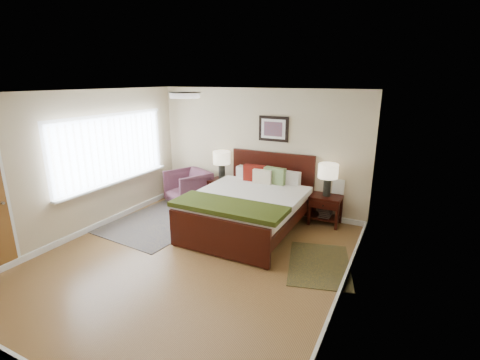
{
  "coord_description": "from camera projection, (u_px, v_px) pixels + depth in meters",
  "views": [
    {
      "loc": [
        2.83,
        -3.95,
        2.68
      ],
      "look_at": [
        0.33,
        1.0,
        1.05
      ],
      "focal_mm": 26.0,
      "sensor_mm": 36.0,
      "label": 1
    }
  ],
  "objects": [
    {
      "name": "ceil_fixture",
      "position": [
        185.0,
        95.0,
        4.67
      ],
      "size": [
        0.44,
        0.44,
        0.08
      ],
      "color": "white",
      "rests_on": "ceiling"
    },
    {
      "name": "lamp_left",
      "position": [
        222.0,
        160.0,
        7.34
      ],
      "size": [
        0.36,
        0.36,
        0.61
      ],
      "color": "black",
      "rests_on": "nightstand_left"
    },
    {
      "name": "back_wall",
      "position": [
        259.0,
        151.0,
        7.15
      ],
      "size": [
        4.5,
        0.04,
        2.5
      ],
      "primitive_type": "cube",
      "color": "#C0B38B",
      "rests_on": "ground"
    },
    {
      "name": "rug_persian",
      "position": [
        164.0,
        220.0,
        6.8
      ],
      "size": [
        1.77,
        2.38,
        0.01
      ],
      "primitive_type": "cube",
      "rotation": [
        0.0,
        0.0,
        -0.08
      ],
      "color": "#0D1441",
      "rests_on": "ground"
    },
    {
      "name": "ceiling",
      "position": [
        185.0,
        92.0,
        4.66
      ],
      "size": [
        4.5,
        5.0,
        0.02
      ],
      "primitive_type": "cube",
      "color": "white",
      "rests_on": "back_wall"
    },
    {
      "name": "lamp_right",
      "position": [
        328.0,
        173.0,
        6.38
      ],
      "size": [
        0.36,
        0.36,
        0.61
      ],
      "color": "black",
      "rests_on": "nightstand_right"
    },
    {
      "name": "bed",
      "position": [
        249.0,
        201.0,
        6.24
      ],
      "size": [
        1.88,
        2.29,
        1.23
      ],
      "color": "black",
      "rests_on": "ground"
    },
    {
      "name": "nightstand_left",
      "position": [
        222.0,
        185.0,
        7.48
      ],
      "size": [
        0.49,
        0.44,
        0.59
      ],
      "color": "black",
      "rests_on": "ground"
    },
    {
      "name": "left_wall",
      "position": [
        81.0,
        165.0,
        5.99
      ],
      "size": [
        0.04,
        5.0,
        2.5
      ],
      "primitive_type": "cube",
      "color": "#C0B38B",
      "rests_on": "ground"
    },
    {
      "name": "floor",
      "position": [
        192.0,
        259.0,
        5.36
      ],
      "size": [
        5.0,
        5.0,
        0.0
      ],
      "primitive_type": "plane",
      "color": "olive",
      "rests_on": "ground"
    },
    {
      "name": "wall_art",
      "position": [
        273.0,
        129.0,
        6.85
      ],
      "size": [
        0.62,
        0.05,
        0.5
      ],
      "color": "black",
      "rests_on": "back_wall"
    },
    {
      "name": "right_wall",
      "position": [
        349.0,
        206.0,
        4.04
      ],
      "size": [
        0.04,
        5.0,
        2.5
      ],
      "primitive_type": "cube",
      "color": "#C0B38B",
      "rests_on": "ground"
    },
    {
      "name": "nightstand_right",
      "position": [
        325.0,
        207.0,
        6.55
      ],
      "size": [
        0.57,
        0.43,
        0.56
      ],
      "color": "black",
      "rests_on": "ground"
    },
    {
      "name": "front_wall",
      "position": [
        14.0,
        258.0,
        2.87
      ],
      "size": [
        4.5,
        0.04,
        2.5
      ],
      "primitive_type": "cube",
      "color": "#C0B38B",
      "rests_on": "ground"
    },
    {
      "name": "armchair",
      "position": [
        188.0,
        188.0,
        7.6
      ],
      "size": [
        1.1,
        1.11,
        0.76
      ],
      "primitive_type": "imported",
      "rotation": [
        0.0,
        0.0,
        -0.45
      ],
      "color": "brown",
      "rests_on": "ground"
    },
    {
      "name": "rug_navy",
      "position": [
        319.0,
        264.0,
        5.19
      ],
      "size": [
        1.2,
        1.51,
        0.01
      ],
      "primitive_type": "cube",
      "rotation": [
        0.0,
        0.0,
        0.27
      ],
      "color": "black",
      "rests_on": "ground"
    },
    {
      "name": "window",
      "position": [
        113.0,
        150.0,
        6.53
      ],
      "size": [
        0.11,
        2.72,
        1.32
      ],
      "color": "silver",
      "rests_on": "left_wall"
    }
  ]
}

